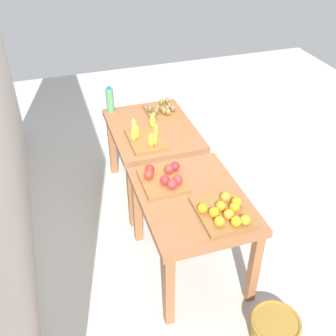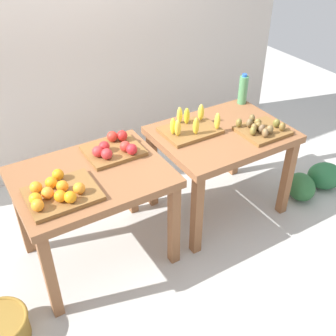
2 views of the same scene
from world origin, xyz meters
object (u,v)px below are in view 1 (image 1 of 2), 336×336
(banana_crate, at_px, (146,137))
(water_bottle, at_px, (110,100))
(display_table_right, at_px, (152,137))
(display_table_left, at_px, (192,208))
(wicker_basket, at_px, (274,328))
(orange_bin, at_px, (224,211))
(apple_bin, at_px, (164,178))
(watermelon_pile, at_px, (156,134))
(kiwi_bin, at_px, (162,110))

(banana_crate, xyz_separation_m, water_bottle, (0.68, 0.20, 0.09))
(display_table_right, bearing_deg, display_table_left, 180.00)
(display_table_right, bearing_deg, water_bottle, 34.90)
(water_bottle, relative_size, wicker_basket, 0.74)
(orange_bin, height_order, wicker_basket, orange_bin)
(apple_bin, bearing_deg, display_table_left, -148.18)
(apple_bin, height_order, banana_crate, banana_crate)
(apple_bin, xyz_separation_m, watermelon_pile, (1.78, -0.44, -0.70))
(display_table_left, relative_size, wicker_basket, 2.85)
(display_table_right, height_order, wicker_basket, display_table_right)
(display_table_right, bearing_deg, apple_bin, 170.00)
(orange_bin, xyz_separation_m, water_bottle, (1.84, 0.46, 0.09))
(display_table_left, height_order, display_table_right, same)
(display_table_right, xyz_separation_m, watermelon_pile, (0.91, -0.29, -0.54))
(orange_bin, relative_size, kiwi_bin, 1.22)
(display_table_left, xyz_separation_m, watermelon_pile, (2.03, -0.29, -0.54))
(display_table_left, xyz_separation_m, kiwi_bin, (1.36, -0.18, 0.15))
(display_table_left, bearing_deg, watermelon_pile, -8.15)
(wicker_basket, bearing_deg, orange_bin, 20.64)
(orange_bin, bearing_deg, apple_bin, 29.73)
(kiwi_bin, bearing_deg, apple_bin, 163.45)
(orange_bin, bearing_deg, kiwi_bin, -1.33)
(orange_bin, relative_size, banana_crate, 1.00)
(apple_bin, distance_m, water_bottle, 1.34)
(banana_crate, bearing_deg, water_bottle, 15.95)
(display_table_right, relative_size, orange_bin, 2.36)
(apple_bin, distance_m, wicker_basket, 1.39)
(display_table_left, relative_size, apple_bin, 2.60)
(wicker_basket, bearing_deg, banana_crate, 15.38)
(banana_crate, relative_size, watermelon_pile, 0.64)
(banana_crate, bearing_deg, display_table_right, -28.14)
(display_table_right, xyz_separation_m, orange_bin, (-1.39, -0.14, 0.16))
(apple_bin, distance_m, banana_crate, 0.64)
(display_table_right, bearing_deg, wicker_basket, -169.80)
(kiwi_bin, bearing_deg, display_table_right, 143.83)
(kiwi_bin, distance_m, watermelon_pile, 0.97)
(banana_crate, distance_m, wicker_basket, 1.92)
(display_table_left, bearing_deg, apple_bin, 31.82)
(display_table_left, xyz_separation_m, display_table_right, (1.12, 0.00, 0.00))
(display_table_left, distance_m, kiwi_bin, 1.38)
(wicker_basket, bearing_deg, watermelon_pile, 1.20)
(display_table_right, height_order, kiwi_bin, kiwi_bin)
(water_bottle, bearing_deg, kiwi_bin, -113.21)
(kiwi_bin, bearing_deg, watermelon_pile, -9.62)
(watermelon_pile, height_order, wicker_basket, watermelon_pile)
(watermelon_pile, bearing_deg, banana_crate, 160.05)
(orange_bin, bearing_deg, display_table_left, 27.69)
(wicker_basket, bearing_deg, water_bottle, 15.54)
(display_table_left, bearing_deg, kiwi_bin, -7.42)
(display_table_left, height_order, kiwi_bin, kiwi_bin)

